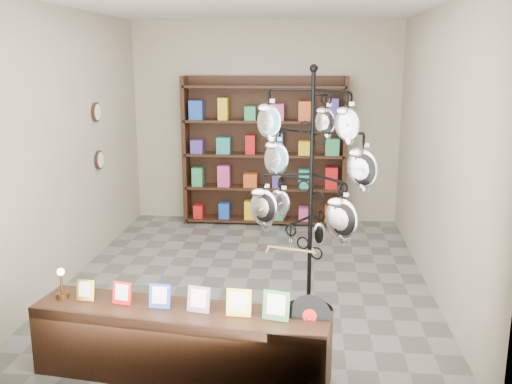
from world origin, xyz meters
TOP-DOWN VIEW (x-y plane):
  - ground at (0.00, 0.00)m, footprint 5.00×5.00m
  - room_envelope at (0.00, 0.00)m, footprint 5.00×5.00m
  - display_tree at (0.69, -0.82)m, footprint 1.31×1.31m
  - front_shelf at (-0.31, -2.09)m, footprint 2.36×0.78m
  - back_shelving at (0.00, 2.30)m, footprint 2.42×0.36m
  - wall_clocks at (-1.97, 0.80)m, footprint 0.03×0.24m

SIDE VIEW (x-z plane):
  - ground at x=0.00m, z-range 0.00..0.00m
  - front_shelf at x=-0.31m, z-range -0.12..0.70m
  - back_shelving at x=0.00m, z-range -0.07..2.13m
  - display_tree at x=0.69m, z-range 0.19..2.59m
  - wall_clocks at x=-1.97m, z-range 1.08..1.92m
  - room_envelope at x=0.00m, z-range -0.65..4.35m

